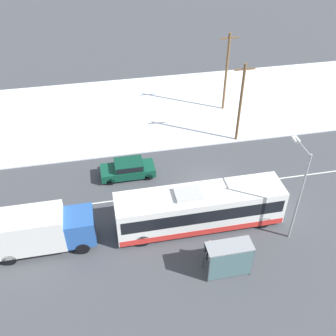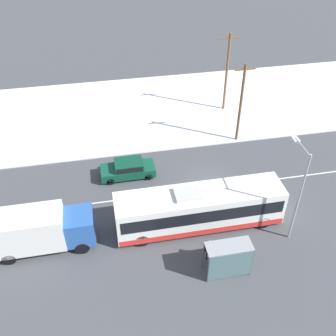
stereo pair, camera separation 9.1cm
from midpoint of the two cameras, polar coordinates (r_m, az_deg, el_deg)
The scene contains 11 objects.
ground_plane at distance 31.50m, azimuth 6.14°, elevation -2.91°, with size 120.00×120.00×0.00m, color #424449.
snow_lot at distance 41.95m, azimuth 1.13°, elevation 8.87°, with size 80.00×15.01×0.12m.
lane_marking_center at distance 31.50m, azimuth 6.14°, elevation -2.90°, with size 60.00×0.12×0.00m.
city_bus at distance 27.45m, azimuth 4.67°, elevation -5.87°, with size 11.65×2.57×3.20m.
box_truck at distance 27.17m, azimuth -18.59°, elevation -8.51°, with size 7.18×2.30×3.05m.
sedan_car at distance 32.16m, azimuth -5.72°, elevation -0.04°, with size 4.38×1.80×1.45m.
pedestrian_at_stop at distance 25.74m, azimuth 6.10°, elevation -11.49°, with size 0.62×0.28×1.73m.
bus_shelter at distance 24.63m, azimuth 9.03°, elevation -12.69°, with size 2.84×1.20×2.40m.
streetlamp at distance 26.19m, azimuth 18.51°, elevation -2.20°, with size 0.36×2.30×7.07m.
utility_pole_roadside at distance 35.23m, azimuth 10.60°, elevation 9.31°, with size 1.80×0.24×7.53m.
utility_pole_snowlot at distance 40.10m, azimuth 8.59°, elevation 13.65°, with size 1.80×0.24×8.05m.
Camera 2 is at (-7.81, -22.51, 20.60)m, focal length 42.00 mm.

